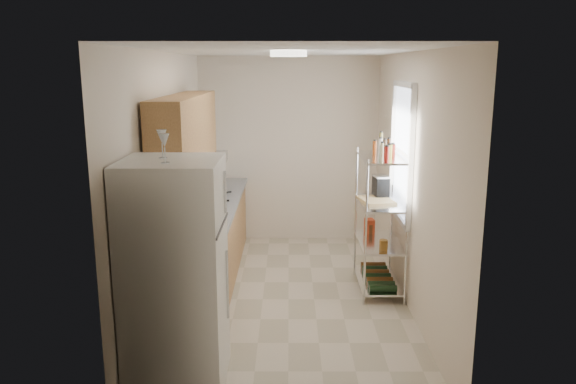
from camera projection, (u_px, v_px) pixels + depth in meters
The scene contains 16 objects.
room at pixel (289, 181), 5.76m from camera, with size 2.52×4.42×2.62m.
counter_run at pixel (208, 246), 6.38m from camera, with size 0.63×3.51×0.90m.
upper_cabinets at pixel (186, 131), 5.75m from camera, with size 0.33×2.20×0.72m, color tan.
range_hood at pixel (204, 159), 6.62m from camera, with size 0.50×0.60×0.12m, color #B7BABC.
window at pixel (402, 152), 6.05m from camera, with size 0.06×1.00×1.46m, color white.
bakers_rack at pixel (381, 193), 6.09m from camera, with size 0.45×0.90×1.73m.
ceiling_dome at pixel (289, 54), 5.19m from camera, with size 0.34×0.34×0.06m, color white.
refrigerator at pixel (175, 274), 4.31m from camera, with size 0.73×0.73×1.78m, color silver.
wine_glass_a at pixel (165, 148), 3.94m from camera, with size 0.08×0.08×0.21m, color silver, non-canonical shape.
wine_glass_b at pixel (162, 144), 4.15m from camera, with size 0.08×0.08×0.21m, color silver, non-canonical shape.
rice_cooker at pixel (210, 196), 6.41m from camera, with size 0.27×0.27×0.22m, color white.
frying_pan_large at pixel (202, 201), 6.54m from camera, with size 0.29×0.29×0.05m, color black.
frying_pan_small at pixel (213, 195), 6.85m from camera, with size 0.20×0.20×0.04m, color black.
cutting_board at pixel (376, 200), 6.12m from camera, with size 0.32×0.42×0.03m, color tan.
espresso_machine at pixel (381, 187), 6.28m from camera, with size 0.15×0.22×0.25m, color black.
storage_bag at pixel (369, 226), 6.52m from camera, with size 0.10×0.14×0.16m, color #B63616.
Camera 1 is at (0.00, -5.65, 2.45)m, focal length 35.00 mm.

